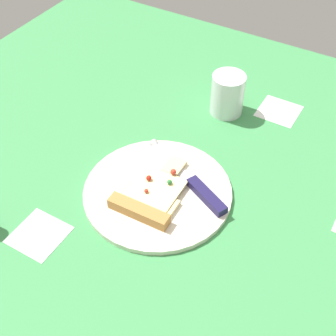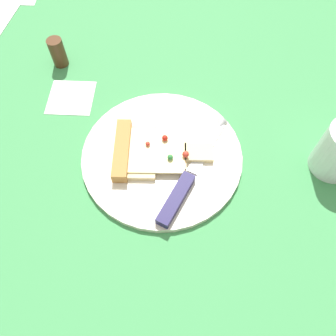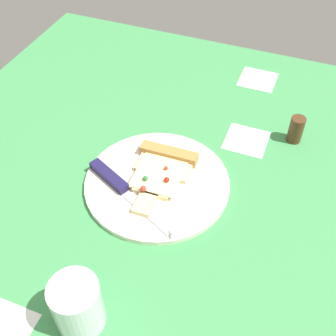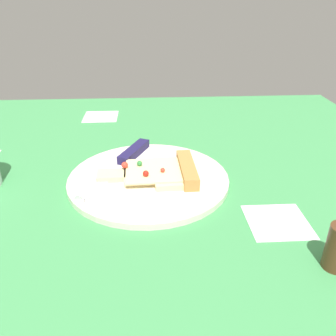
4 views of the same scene
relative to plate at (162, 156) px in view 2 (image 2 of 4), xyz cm
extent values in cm
cube|color=#3D8C4C|center=(6.90, -4.19, -2.04)|extent=(121.57, 121.57, 3.00)
cube|color=white|center=(13.31, 19.20, -0.64)|extent=(9.00, 9.00, 0.20)
cylinder|color=silver|center=(0.00, 0.00, 0.00)|extent=(28.71, 28.71, 1.08)
cube|color=beige|center=(-0.12, 4.00, 1.04)|extent=(11.18, 6.34, 1.00)
cube|color=beige|center=(0.05, -1.50, 1.04)|extent=(7.37, 5.82, 1.00)
cube|color=beige|center=(0.20, -6.50, 1.04)|extent=(3.76, 5.31, 1.00)
cube|color=#F2E099|center=(-0.03, 1.00, 1.69)|extent=(9.51, 10.28, 0.30)
cube|color=#B27A3D|center=(-0.22, 7.00, 1.64)|extent=(12.07, 2.97, 2.20)
sphere|color=red|center=(0.92, 2.53, 2.25)|extent=(0.81, 0.81, 0.81)
sphere|color=red|center=(-1.06, -4.53, 2.43)|extent=(1.18, 1.18, 1.18)
sphere|color=#2D7A38|center=(-1.75, -1.56, 2.33)|extent=(0.98, 0.98, 0.98)
sphere|color=#B21E14|center=(2.21, -0.43, 2.37)|extent=(1.05, 1.05, 1.05)
cube|color=silver|center=(1.73, -7.98, 0.69)|extent=(11.69, 6.97, 0.30)
cone|color=silver|center=(7.14, -10.57, 0.69)|extent=(2.67, 2.67, 2.00)
cube|color=#1E1947|center=(-9.10, -2.81, 1.34)|extent=(9.97, 6.29, 1.60)
cylinder|color=#4C2D19|center=(22.90, 23.10, 2.51)|extent=(3.14, 3.14, 6.11)
camera|label=1|loc=(-32.83, 52.14, 68.86)|focal=51.06mm
camera|label=2|loc=(-32.21, -2.60, 51.25)|focal=35.98mm
camera|label=3|loc=(22.71, -52.42, 64.18)|focal=46.33mm
camera|label=4|loc=(54.66, 0.32, 30.72)|focal=37.14mm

